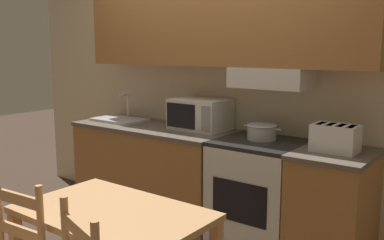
# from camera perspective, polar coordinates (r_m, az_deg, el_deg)

# --- Properties ---
(ground_plane) EXTENTS (16.00, 16.00, 0.00)m
(ground_plane) POSITION_cam_1_polar(r_m,az_deg,el_deg) (4.14, 4.28, -13.62)
(ground_plane) COLOR #3D2D23
(wall_back) EXTENTS (5.12, 0.38, 2.55)m
(wall_back) POSITION_cam_1_polar(r_m,az_deg,el_deg) (3.75, 4.21, 7.94)
(wall_back) COLOR beige
(wall_back) RESTS_ON ground_plane
(lower_counter_main) EXTENTS (1.56, 0.65, 0.92)m
(lower_counter_main) POSITION_cam_1_polar(r_m,az_deg,el_deg) (4.08, -5.09, -7.11)
(lower_counter_main) COLOR #A36B38
(lower_counter_main) RESTS_ON ground_plane
(lower_counter_right_stub) EXTENTS (0.52, 0.65, 0.92)m
(lower_counter_right_stub) POSITION_cam_1_polar(r_m,az_deg,el_deg) (3.26, 18.21, -11.87)
(lower_counter_right_stub) COLOR #A36B38
(lower_counter_right_stub) RESTS_ON ground_plane
(stove_range) EXTENTS (0.65, 0.63, 0.92)m
(stove_range) POSITION_cam_1_polar(r_m,az_deg,el_deg) (3.48, 8.92, -10.16)
(stove_range) COLOR silver
(stove_range) RESTS_ON ground_plane
(cooking_pot) EXTENTS (0.32, 0.24, 0.12)m
(cooking_pot) POSITION_cam_1_polar(r_m,az_deg,el_deg) (3.39, 9.29, -1.51)
(cooking_pot) COLOR #B7BABF
(cooking_pot) RESTS_ON stove_range
(microwave) EXTENTS (0.49, 0.36, 0.27)m
(microwave) POSITION_cam_1_polar(r_m,az_deg,el_deg) (3.77, 1.09, 0.80)
(microwave) COLOR silver
(microwave) RESTS_ON lower_counter_main
(toaster) EXTENTS (0.31, 0.21, 0.19)m
(toaster) POSITION_cam_1_polar(r_m,az_deg,el_deg) (3.11, 18.57, -2.29)
(toaster) COLOR silver
(toaster) RESTS_ON lower_counter_right_stub
(sink_basin) EXTENTS (0.52, 0.33, 0.26)m
(sink_basin) POSITION_cam_1_polar(r_m,az_deg,el_deg) (4.29, -9.67, 0.13)
(sink_basin) COLOR #B7BABF
(sink_basin) RESTS_ON lower_counter_main
(dining_table) EXTENTS (1.05, 0.65, 0.76)m
(dining_table) POSITION_cam_1_polar(r_m,az_deg,el_deg) (2.45, -10.48, -14.31)
(dining_table) COLOR tan
(dining_table) RESTS_ON ground_plane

